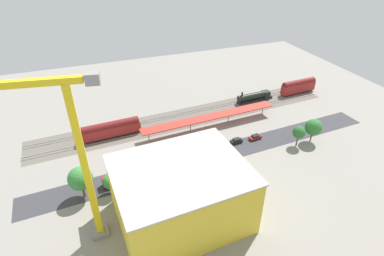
% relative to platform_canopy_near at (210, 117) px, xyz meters
% --- Properties ---
extents(ground_plane, '(184.70, 184.70, 0.00)m').
position_rel_platform_canopy_near_xyz_m(ground_plane, '(4.61, 11.97, -4.06)').
color(ground_plane, gray).
rests_on(ground_plane, ground).
extents(rail_bed, '(116.07, 20.92, 0.01)m').
position_rel_platform_canopy_near_xyz_m(rail_bed, '(4.61, -9.15, -4.06)').
color(rail_bed, '#665E54').
rests_on(rail_bed, ground).
extents(street_asphalt, '(115.77, 15.58, 0.01)m').
position_rel_platform_canopy_near_xyz_m(street_asphalt, '(4.61, 15.88, -4.06)').
color(street_asphalt, '#38383D').
rests_on(street_asphalt, ground).
extents(track_rails, '(115.26, 14.50, 0.12)m').
position_rel_platform_canopy_near_xyz_m(track_rails, '(4.61, -9.15, -3.88)').
color(track_rails, '#9E9EA8').
rests_on(track_rails, ground).
extents(platform_canopy_near, '(50.69, 7.26, 4.27)m').
position_rel_platform_canopy_near_xyz_m(platform_canopy_near, '(0.00, 0.00, 0.00)').
color(platform_canopy_near, '#B73328').
rests_on(platform_canopy_near, ground).
extents(locomotive, '(16.17, 3.64, 5.11)m').
position_rel_platform_canopy_near_xyz_m(locomotive, '(-25.85, -12.32, -2.25)').
color(locomotive, black).
rests_on(locomotive, ground).
extents(passenger_coach, '(16.61, 3.79, 6.20)m').
position_rel_platform_canopy_near_xyz_m(passenger_coach, '(-47.13, -12.32, -0.79)').
color(passenger_coach, black).
rests_on(passenger_coach, ground).
extents(freight_coach_far, '(19.95, 4.16, 5.78)m').
position_rel_platform_canopy_near_xyz_m(freight_coach_far, '(33.88, -5.97, -1.04)').
color(freight_coach_far, black).
rests_on(freight_coach_far, ground).
extents(parked_car_0, '(4.58, 2.13, 1.64)m').
position_rel_platform_canopy_near_xyz_m(parked_car_0, '(-11.35, 12.64, -3.34)').
color(parked_car_0, black).
rests_on(parked_car_0, ground).
extents(parked_car_1, '(4.13, 1.92, 1.70)m').
position_rel_platform_canopy_near_xyz_m(parked_car_1, '(-4.29, 12.45, -3.30)').
color(parked_car_1, black).
rests_on(parked_car_1, ground).
extents(parked_car_2, '(4.48, 2.07, 1.67)m').
position_rel_platform_canopy_near_xyz_m(parked_car_2, '(3.28, 12.75, -3.33)').
color(parked_car_2, black).
rests_on(parked_car_2, ground).
extents(parked_car_3, '(4.81, 1.99, 1.65)m').
position_rel_platform_canopy_near_xyz_m(parked_car_3, '(9.49, 12.83, -3.32)').
color(parked_car_3, black).
rests_on(parked_car_3, ground).
extents(parked_car_4, '(4.27, 1.94, 1.72)m').
position_rel_platform_canopy_near_xyz_m(parked_car_4, '(16.44, 12.61, -3.29)').
color(parked_car_4, black).
rests_on(parked_car_4, ground).
extents(parked_car_5, '(4.65, 1.88, 1.73)m').
position_rel_platform_canopy_near_xyz_m(parked_car_5, '(23.75, 12.62, -3.30)').
color(parked_car_5, black).
rests_on(parked_car_5, ground).
extents(construction_building, '(30.42, 25.13, 14.72)m').
position_rel_platform_canopy_near_xyz_m(construction_building, '(22.95, 35.84, 3.30)').
color(construction_building, yellow).
rests_on(construction_building, ground).
extents(construction_roof_slab, '(31.06, 25.77, 0.40)m').
position_rel_platform_canopy_near_xyz_m(construction_roof_slab, '(22.95, 35.84, 10.86)').
color(construction_roof_slab, '#B7B2A8').
rests_on(construction_roof_slab, construction_building).
extents(tower_crane, '(20.79, 4.97, 39.18)m').
position_rel_platform_canopy_near_xyz_m(tower_crane, '(43.01, 33.90, 18.00)').
color(tower_crane, gray).
rests_on(tower_crane, ground).
extents(box_truck_0, '(9.89, 2.46, 3.26)m').
position_rel_platform_canopy_near_xyz_m(box_truck_0, '(21.11, 19.19, -2.46)').
color(box_truck_0, black).
rests_on(box_truck_0, ground).
extents(box_truck_1, '(9.92, 3.52, 3.16)m').
position_rel_platform_canopy_near_xyz_m(box_truck_1, '(34.90, 18.06, -2.49)').
color(box_truck_1, black).
rests_on(box_truck_1, ground).
extents(street_tree_0, '(5.46, 5.46, 8.20)m').
position_rel_platform_canopy_near_xyz_m(street_tree_0, '(-28.06, 20.20, 1.39)').
color(street_tree_0, brown).
rests_on(street_tree_0, ground).
extents(street_tree_1, '(5.39, 5.39, 7.74)m').
position_rel_platform_canopy_near_xyz_m(street_tree_1, '(23.21, 20.75, 0.96)').
color(street_tree_1, brown).
rests_on(street_tree_1, ground).
extents(street_tree_2, '(4.28, 4.28, 6.24)m').
position_rel_platform_canopy_near_xyz_m(street_tree_2, '(37.61, 21.72, 0.01)').
color(street_tree_2, brown).
rests_on(street_tree_2, ground).
extents(street_tree_3, '(6.25, 6.25, 9.29)m').
position_rel_platform_canopy_near_xyz_m(street_tree_3, '(44.81, 20.30, 2.07)').
color(street_tree_3, brown).
rests_on(street_tree_3, ground).
extents(street_tree_4, '(4.02, 4.02, 7.06)m').
position_rel_platform_canopy_near_xyz_m(street_tree_4, '(-22.17, 20.54, 0.96)').
color(street_tree_4, brown).
rests_on(street_tree_4, ground).
extents(traffic_light, '(0.50, 0.36, 6.50)m').
position_rel_platform_canopy_near_xyz_m(traffic_light, '(2.76, 20.56, 0.26)').
color(traffic_light, '#333333').
rests_on(traffic_light, ground).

